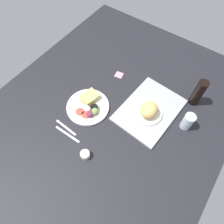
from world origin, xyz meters
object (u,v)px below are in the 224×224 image
(plate_with_salad, at_px, (89,106))
(espresso_cup, at_px, (85,155))
(serving_tray, at_px, (149,110))
(fork, at_px, (66,127))
(knife, at_px, (67,134))
(bread_plate_near, at_px, (148,111))
(sticky_note, at_px, (119,75))
(soda_bottle, at_px, (198,93))
(drinking_glass, at_px, (188,122))

(plate_with_salad, relative_size, espresso_cup, 5.13)
(serving_tray, height_order, fork, serving_tray)
(fork, distance_m, knife, 0.05)
(serving_tray, height_order, knife, serving_tray)
(bread_plate_near, bearing_deg, sticky_note, -117.21)
(serving_tray, height_order, espresso_cup, espresso_cup)
(bread_plate_near, distance_m, fork, 0.54)
(soda_bottle, relative_size, espresso_cup, 3.73)
(espresso_cup, distance_m, fork, 0.23)
(drinking_glass, xyz_separation_m, knife, (0.48, -0.58, -0.06))
(bread_plate_near, distance_m, sticky_note, 0.40)
(serving_tray, relative_size, soda_bottle, 2.15)
(serving_tray, bearing_deg, knife, -36.34)
(drinking_glass, height_order, sticky_note, drinking_glass)
(serving_tray, bearing_deg, espresso_cup, -17.07)
(serving_tray, height_order, sticky_note, serving_tray)
(bread_plate_near, height_order, knife, bread_plate_near)
(soda_bottle, bearing_deg, serving_tray, -41.73)
(plate_with_salad, height_order, drinking_glass, drinking_glass)
(bread_plate_near, xyz_separation_m, soda_bottle, (-0.27, 0.20, 0.05))
(soda_bottle, bearing_deg, sticky_note, -80.23)
(soda_bottle, bearing_deg, knife, -38.28)
(plate_with_salad, distance_m, sticky_note, 0.35)
(bread_plate_near, relative_size, plate_with_salad, 0.69)
(espresso_cup, xyz_separation_m, fork, (-0.07, -0.22, -0.02))
(bread_plate_near, height_order, sticky_note, bread_plate_near)
(drinking_glass, bearing_deg, sticky_note, -100.57)
(bread_plate_near, bearing_deg, drinking_glass, 106.20)
(drinking_glass, height_order, soda_bottle, soda_bottle)
(serving_tray, xyz_separation_m, sticky_note, (-0.14, -0.34, -0.01))
(serving_tray, relative_size, plate_with_salad, 1.57)
(plate_with_salad, height_order, fork, plate_with_salad)
(knife, bearing_deg, drinking_glass, 38.76)
(espresso_cup, xyz_separation_m, sticky_note, (-0.63, -0.19, -0.02))
(plate_with_salad, relative_size, soda_bottle, 1.37)
(bread_plate_near, relative_size, espresso_cup, 3.54)
(drinking_glass, bearing_deg, knife, -50.15)
(serving_tray, bearing_deg, fork, -41.46)
(fork, bearing_deg, drinking_glass, 39.09)
(bread_plate_near, distance_m, soda_bottle, 0.34)
(soda_bottle, bearing_deg, drinking_glass, 9.75)
(espresso_cup, relative_size, sticky_note, 1.00)
(sticky_note, bearing_deg, bread_plate_near, 62.79)
(espresso_cup, bearing_deg, soda_bottle, 153.62)
(soda_bottle, xyz_separation_m, fork, (0.65, -0.58, -0.10))
(drinking_glass, distance_m, soda_bottle, 0.21)
(serving_tray, bearing_deg, plate_with_salad, -58.41)
(plate_with_salad, distance_m, soda_bottle, 0.72)
(fork, relative_size, sticky_note, 3.04)
(plate_with_salad, height_order, espresso_cup, plate_with_salad)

